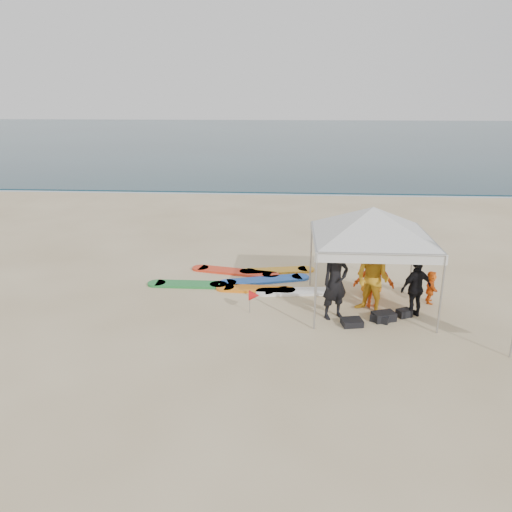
{
  "coord_description": "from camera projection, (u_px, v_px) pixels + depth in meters",
  "views": [
    {
      "loc": [
        0.41,
        -10.59,
        5.51
      ],
      "look_at": [
        -0.48,
        2.6,
        1.2
      ],
      "focal_mm": 35.0,
      "sensor_mm": 36.0,
      "label": 1
    }
  ],
  "objects": [
    {
      "name": "marker_pennant",
      "position": [
        254.0,
        296.0,
        13.01
      ],
      "size": [
        0.28,
        0.28,
        0.64
      ],
      "color": "#A5A5A8",
      "rests_on": "ground"
    },
    {
      "name": "canopy_tent",
      "position": [
        374.0,
        207.0,
        12.72
      ],
      "size": [
        4.19,
        4.19,
        3.16
      ],
      "color": "#A5A5A8",
      "rests_on": "ground"
    },
    {
      "name": "person_black_a",
      "position": [
        335.0,
        282.0,
        12.61
      ],
      "size": [
        0.85,
        0.75,
        1.95
      ],
      "primitive_type": "imported",
      "rotation": [
        0.0,
        0.0,
        0.49
      ],
      "color": "black",
      "rests_on": "ground"
    },
    {
      "name": "ocean",
      "position": [
        288.0,
        136.0,
        68.69
      ],
      "size": [
        160.0,
        84.0,
        0.08
      ],
      "primitive_type": "cube",
      "color": "#0C2633",
      "rests_on": "ground"
    },
    {
      "name": "person_orange_b",
      "position": [
        373.0,
        266.0,
        14.26
      ],
      "size": [
        0.82,
        0.56,
        1.62
      ],
      "primitive_type": "imported",
      "rotation": [
        0.0,
        0.0,
        3.2
      ],
      "color": "orange",
      "rests_on": "ground"
    },
    {
      "name": "person_yellow",
      "position": [
        373.0,
        279.0,
        12.89
      ],
      "size": [
        1.16,
        1.13,
        1.89
      ],
      "primitive_type": "imported",
      "rotation": [
        0.0,
        0.0,
        -0.68
      ],
      "color": "gold",
      "rests_on": "ground"
    },
    {
      "name": "person_seated",
      "position": [
        431.0,
        287.0,
        13.69
      ],
      "size": [
        0.4,
        0.89,
        0.92
      ],
      "primitive_type": "imported",
      "rotation": [
        0.0,
        0.0,
        1.41
      ],
      "color": "orange",
      "rests_on": "ground"
    },
    {
      "name": "person_black_b",
      "position": [
        416.0,
        288.0,
        12.75
      ],
      "size": [
        0.99,
        0.74,
        1.56
      ],
      "primitive_type": "imported",
      "rotation": [
        0.0,
        0.0,
        3.6
      ],
      "color": "black",
      "rests_on": "ground"
    },
    {
      "name": "person_orange_a",
      "position": [
        374.0,
        277.0,
        13.33
      ],
      "size": [
        1.12,
        0.69,
        1.67
      ],
      "primitive_type": "imported",
      "rotation": [
        0.0,
        0.0,
        3.07
      ],
      "color": "#DC4513",
      "rests_on": "ground"
    },
    {
      "name": "surfboard_spread",
      "position": [
        253.0,
        281.0,
        15.35
      ],
      "size": [
        5.37,
        2.59,
        0.07
      ],
      "color": "#238238",
      "rests_on": "ground"
    },
    {
      "name": "shoreline_foam",
      "position": [
        282.0,
        193.0,
        29.05
      ],
      "size": [
        160.0,
        1.2,
        0.01
      ],
      "primitive_type": "cube",
      "color": "silver",
      "rests_on": "ground"
    },
    {
      "name": "ground",
      "position": [
        269.0,
        339.0,
        11.78
      ],
      "size": [
        120.0,
        120.0,
        0.0
      ],
      "primitive_type": "plane",
      "color": "beige",
      "rests_on": "ground"
    },
    {
      "name": "gear_pile",
      "position": [
        378.0,
        318.0,
        12.65
      ],
      "size": [
        1.91,
        1.05,
        0.22
      ],
      "color": "black",
      "rests_on": "ground"
    }
  ]
}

